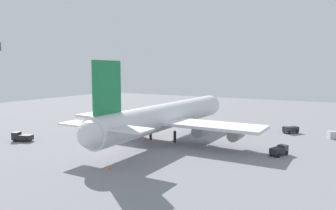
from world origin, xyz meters
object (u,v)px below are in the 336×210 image
(catering_truck, at_px, (22,137))
(cargo_loader, at_px, (291,129))
(safety_cone_tail, at_px, (109,168))
(cargo_airplane, at_px, (168,116))
(maintenance_van, at_px, (279,150))
(safety_cone_nose, at_px, (211,122))
(cargo_container_fore, at_px, (332,135))

(catering_truck, bearing_deg, cargo_loader, -51.83)
(safety_cone_tail, bearing_deg, cargo_loader, -23.40)
(cargo_airplane, distance_m, cargo_loader, 37.01)
(maintenance_van, xyz_separation_m, catering_truck, (-19.05, 60.49, 0.02))
(maintenance_van, height_order, safety_cone_nose, maintenance_van)
(catering_truck, bearing_deg, cargo_container_fore, -57.67)
(catering_truck, distance_m, safety_cone_nose, 59.08)
(maintenance_van, bearing_deg, cargo_loader, 4.37)
(cargo_airplane, xyz_separation_m, safety_cone_nose, (28.64, -0.39, -5.80))
(cargo_loader, xyz_separation_m, safety_cone_nose, (3.83, 26.60, -0.72))
(cargo_airplane, height_order, safety_cone_nose, cargo_airplane)
(catering_truck, height_order, safety_cone_tail, catering_truck)
(cargo_loader, bearing_deg, cargo_airplane, 132.59)
(cargo_loader, distance_m, safety_cone_tail, 57.98)
(safety_cone_tail, bearing_deg, cargo_airplane, 7.96)
(cargo_loader, distance_m, maintenance_van, 26.97)
(cargo_loader, distance_m, catering_truck, 74.33)
(cargo_airplane, xyz_separation_m, cargo_loader, (24.81, -26.99, -5.08))
(maintenance_van, distance_m, safety_cone_nose, 42.02)
(cargo_container_fore, bearing_deg, catering_truck, 122.33)
(maintenance_van, xyz_separation_m, safety_cone_tail, (-26.31, 25.07, -0.75))
(cargo_airplane, distance_m, cargo_container_fore, 44.49)
(cargo_loader, relative_size, catering_truck, 0.89)
(catering_truck, xyz_separation_m, cargo_container_fore, (43.88, -69.32, -0.16))
(cargo_airplane, distance_m, safety_cone_nose, 29.22)
(cargo_airplane, distance_m, safety_cone_tail, 29.26)
(cargo_container_fore, bearing_deg, safety_cone_nose, 81.08)
(cargo_airplane, bearing_deg, cargo_loader, -47.41)
(maintenance_van, relative_size, safety_cone_tail, 6.98)
(cargo_container_fore, xyz_separation_m, safety_cone_tail, (-51.15, 33.90, -0.61))
(safety_cone_tail, bearing_deg, cargo_container_fore, -33.54)
(safety_cone_nose, bearing_deg, cargo_loader, -98.18)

